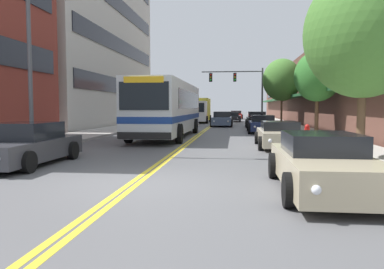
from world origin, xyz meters
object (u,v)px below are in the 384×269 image
street_tree_right_far (282,80)px  car_navy_parked_right_end (262,124)px  car_dark_grey_parked_left_near (24,145)px  car_silver_parked_left_mid (177,118)px  city_bus (169,107)px  box_truck (199,110)px  street_tree_right_mid (317,76)px  traffic_signal_mast (240,84)px  fire_hydrant (307,133)px  car_charcoal_moving_second (233,117)px  car_champagne_parked_right_mid (280,135)px  street_lamp_left_near (37,18)px  car_red_moving_lead (236,115)px  car_white_parked_left_far (164,120)px  car_black_parked_right_far (257,120)px  street_tree_right_near (364,33)px  car_beige_parked_right_foreground (322,164)px  car_slate_blue_moving_third (222,119)px

street_tree_right_far → car_navy_parked_right_end: bearing=-103.7°
car_dark_grey_parked_left_near → car_silver_parked_left_mid: bearing=90.0°
city_bus → car_silver_parked_left_mid: (-2.56, 19.36, -1.22)m
box_truck → car_navy_parked_right_end: bearing=-70.0°
car_dark_grey_parked_left_near → street_tree_right_mid: street_tree_right_mid is taller
car_dark_grey_parked_left_near → traffic_signal_mast: size_ratio=0.72×
street_tree_right_mid → city_bus: bearing=-171.7°
car_silver_parked_left_mid → fire_hydrant: car_silver_parked_left_mid is taller
street_tree_right_mid → street_tree_right_far: (-0.50, 13.94, 0.79)m
fire_hydrant → street_tree_right_mid: bearing=73.4°
car_dark_grey_parked_left_near → car_charcoal_moving_second: bearing=80.3°
car_champagne_parked_right_mid → street_lamp_left_near: bearing=-157.1°
car_red_moving_lead → box_truck: box_truck is taller
car_white_parked_left_far → car_black_parked_right_far: 8.59m
traffic_signal_mast → street_tree_right_near: bearing=-82.7°
car_beige_parked_right_foreground → car_champagne_parked_right_mid: size_ratio=0.99×
car_black_parked_right_far → box_truck: (-6.25, 10.42, 0.84)m
car_white_parked_left_far → car_slate_blue_moving_third: 5.50m
car_dark_grey_parked_left_near → fire_hydrant: (10.22, 8.05, -0.06)m
car_silver_parked_left_mid → car_red_moving_lead: 17.52m
fire_hydrant → street_tree_right_far: bearing=87.0°
car_slate_blue_moving_third → car_black_parked_right_far: bearing=-28.9°
car_red_moving_lead → street_tree_right_mid: bearing=-81.8°
car_charcoal_moving_second → street_tree_right_far: bearing=-63.7°
city_bus → street_lamp_left_near: 10.48m
car_red_moving_lead → box_truck: bearing=-107.7°
car_slate_blue_moving_third → traffic_signal_mast: 6.23m
car_red_moving_lead → traffic_signal_mast: size_ratio=0.64×
car_charcoal_moving_second → street_tree_right_far: size_ratio=0.66×
car_white_parked_left_far → fire_hydrant: 18.57m
car_red_moving_lead → fire_hydrant: size_ratio=5.06×
car_beige_parked_right_foreground → box_truck: bearing=99.7°
street_tree_right_mid → fire_hydrant: size_ratio=6.24×
car_silver_parked_left_mid → car_slate_blue_moving_third: size_ratio=1.03×
car_navy_parked_right_end → box_truck: box_truck is taller
car_beige_parked_right_foreground → box_truck: 36.73m
car_champagne_parked_right_mid → car_silver_parked_left_mid: bearing=109.3°
street_lamp_left_near → car_silver_parked_left_mid: bearing=88.6°
car_silver_parked_left_mid → car_black_parked_right_far: (8.57, -8.06, 0.04)m
traffic_signal_mast → street_tree_right_far: size_ratio=1.02×
car_red_moving_lead → street_tree_right_mid: (4.95, -34.20, 3.12)m
car_champagne_parked_right_mid → car_red_moving_lead: 41.01m
car_black_parked_right_far → fire_hydrant: size_ratio=5.27×
box_truck → street_tree_right_mid: bearing=-65.3°
car_slate_blue_moving_third → fire_hydrant: size_ratio=5.73×
street_lamp_left_near → car_charcoal_moving_second: bearing=78.6°
city_bus → car_red_moving_lead: bearing=83.3°
city_bus → car_slate_blue_moving_third: size_ratio=2.61×
car_silver_parked_left_mid → car_white_parked_left_far: size_ratio=1.16×
street_tree_right_near → street_tree_right_mid: street_tree_right_near is taller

